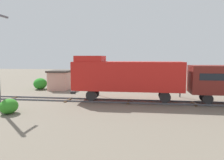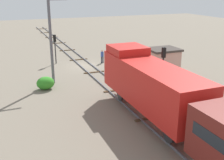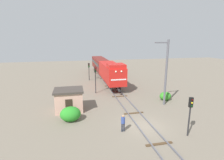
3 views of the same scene
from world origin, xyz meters
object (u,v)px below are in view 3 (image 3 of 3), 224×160
(traffic_signal_far, at_px, (89,68))
(relay_hut, at_px, (69,100))
(passenger_car_leading, at_px, (100,64))
(worker_near_track, at_px, (123,122))
(locomotive, at_px, (111,72))
(catenary_mast, at_px, (166,71))
(traffic_signal_near, at_px, (190,109))
(traffic_signal_mid, at_px, (95,75))

(traffic_signal_far, bearing_deg, relay_hut, -103.69)
(passenger_car_leading, relative_size, traffic_signal_far, 3.77)
(passenger_car_leading, xyz_separation_m, traffic_signal_far, (-3.60, -7.31, 0.07))
(relay_hut, bearing_deg, worker_near_track, -51.20)
(locomotive, height_order, catenary_mast, catenary_mast)
(locomotive, xyz_separation_m, relay_hut, (-7.50, -9.98, -1.38))
(locomotive, bearing_deg, relay_hut, -126.92)
(traffic_signal_near, relative_size, relay_hut, 1.06)
(locomotive, distance_m, passenger_car_leading, 13.34)
(traffic_signal_mid, height_order, traffic_signal_far, traffic_signal_mid)
(traffic_signal_mid, bearing_deg, passenger_car_leading, 78.61)
(traffic_signal_mid, distance_m, relay_hut, 7.81)
(traffic_signal_far, distance_m, catenary_mast, 18.87)
(locomotive, bearing_deg, traffic_signal_mid, -133.79)
(catenary_mast, bearing_deg, traffic_signal_near, -102.80)
(traffic_signal_far, distance_m, relay_hut, 16.53)
(worker_near_track, bearing_deg, traffic_signal_far, 78.89)
(passenger_car_leading, xyz_separation_m, worker_near_track, (-2.40, -29.66, -1.53))
(traffic_signal_mid, bearing_deg, traffic_signal_near, -65.97)
(traffic_signal_far, relative_size, relay_hut, 1.06)
(locomotive, xyz_separation_m, worker_near_track, (-2.40, -16.33, -1.78))
(relay_hut, bearing_deg, traffic_signal_mid, 57.50)
(traffic_signal_far, xyz_separation_m, worker_near_track, (1.20, -22.36, -1.60))
(worker_near_track, distance_m, catenary_mast, 9.93)
(locomotive, distance_m, traffic_signal_mid, 4.92)
(relay_hut, bearing_deg, traffic_signal_near, -38.03)
(locomotive, height_order, traffic_signal_far, locomotive)
(traffic_signal_mid, bearing_deg, traffic_signal_far, 91.20)
(worker_near_track, bearing_deg, traffic_signal_mid, 80.29)
(traffic_signal_far, bearing_deg, traffic_signal_mid, -88.80)
(traffic_signal_mid, height_order, catenary_mast, catenary_mast)
(traffic_signal_near, bearing_deg, traffic_signal_mid, 114.03)
(traffic_signal_near, height_order, traffic_signal_mid, traffic_signal_mid)
(traffic_signal_near, distance_m, catenary_mast, 8.11)
(traffic_signal_near, bearing_deg, locomotive, 99.89)
(traffic_signal_far, relative_size, catenary_mast, 0.43)
(relay_hut, bearing_deg, traffic_signal_far, 76.31)
(traffic_signal_far, bearing_deg, locomotive, -59.16)
(traffic_signal_near, distance_m, worker_near_track, 6.17)
(locomotive, height_order, relay_hut, locomotive)
(traffic_signal_far, bearing_deg, worker_near_track, -86.93)
(traffic_signal_far, xyz_separation_m, relay_hut, (-3.90, -16.01, -1.21))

